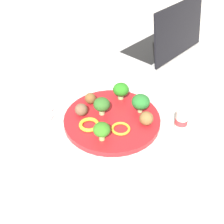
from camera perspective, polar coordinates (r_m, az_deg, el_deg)
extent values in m
plane|color=silver|center=(0.83, 0.00, -1.94)|extent=(4.00, 4.00, 0.00)
cylinder|color=red|center=(0.82, 0.00, -1.52)|extent=(0.28, 0.28, 0.02)
cylinder|color=#ABC07F|center=(0.82, -2.06, 0.10)|extent=(0.02, 0.02, 0.02)
ellipsoid|color=#306225|center=(0.81, -2.10, 1.56)|extent=(0.05, 0.05, 0.04)
cylinder|color=#94C77B|center=(0.84, 5.70, 0.53)|extent=(0.01, 0.01, 0.02)
ellipsoid|color=#276F2C|center=(0.82, 5.83, 2.07)|extent=(0.05, 0.05, 0.04)
cylinder|color=#96CE7C|center=(0.89, 2.09, 3.13)|extent=(0.02, 0.02, 0.02)
ellipsoid|color=#2A7E1E|center=(0.87, 2.13, 4.53)|extent=(0.05, 0.05, 0.04)
cylinder|color=#A3CA6C|center=(0.75, -2.41, -4.95)|extent=(0.02, 0.02, 0.02)
ellipsoid|color=#367820|center=(0.73, -2.46, -3.49)|extent=(0.05, 0.05, 0.04)
sphere|color=brown|center=(0.82, -6.24, 0.48)|extent=(0.04, 0.04, 0.04)
sphere|color=brown|center=(0.86, -4.40, 2.77)|extent=(0.03, 0.03, 0.03)
sphere|color=brown|center=(0.79, 6.97, -1.23)|extent=(0.04, 0.04, 0.04)
torus|color=yellow|center=(0.79, -4.65, -2.56)|extent=(0.06, 0.06, 0.01)
torus|color=yellow|center=(0.77, 1.78, -3.38)|extent=(0.07, 0.07, 0.01)
cube|color=white|center=(0.89, -15.75, 0.10)|extent=(0.18, 0.13, 0.01)
cube|color=silver|center=(0.91, -16.16, 1.18)|extent=(0.09, 0.02, 0.01)
cube|color=silver|center=(0.88, -12.73, 0.63)|extent=(0.03, 0.02, 0.01)
cube|color=white|center=(0.89, -17.82, -0.06)|extent=(0.09, 0.01, 0.01)
cube|color=silver|center=(0.86, -13.69, -0.89)|extent=(0.06, 0.02, 0.01)
cylinder|color=white|center=(0.81, 13.87, -1.63)|extent=(0.03, 0.03, 0.06)
cylinder|color=red|center=(0.81, 13.84, -1.79)|extent=(0.03, 0.03, 0.02)
cylinder|color=silver|center=(0.79, 14.26, 0.34)|extent=(0.02, 0.02, 0.01)
cube|color=#B3B3B3|center=(1.23, 8.83, 12.66)|extent=(0.34, 0.38, 0.02)
cube|color=black|center=(1.22, 8.87, 13.03)|extent=(0.27, 0.32, 0.00)
cube|color=black|center=(1.14, 13.45, 15.88)|extent=(0.17, 0.30, 0.20)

